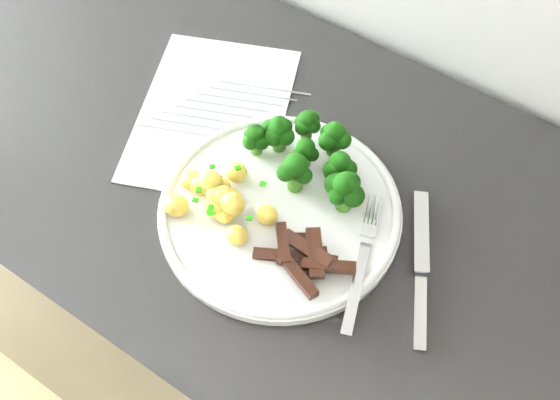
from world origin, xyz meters
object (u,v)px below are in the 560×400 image
(plate, at_px, (280,210))
(counter, at_px, (337,362))
(knife, at_px, (420,286))
(potatoes, at_px, (219,198))
(beef_strips, at_px, (304,258))
(broccoli, at_px, (312,155))
(recipe_paper, at_px, (213,113))
(fork, at_px, (361,267))

(plate, bearing_deg, counter, 18.96)
(knife, bearing_deg, potatoes, -170.75)
(counter, relative_size, knife, 12.02)
(potatoes, distance_m, beef_strips, 0.13)
(beef_strips, bearing_deg, broccoli, 119.09)
(counter, height_order, beef_strips, beef_strips)
(recipe_paper, relative_size, beef_strips, 2.81)
(broccoli, xyz_separation_m, potatoes, (-0.06, -0.11, -0.02))
(counter, xyz_separation_m, beef_strips, (-0.03, -0.08, 0.45))
(plate, relative_size, beef_strips, 2.53)
(counter, distance_m, plate, 0.45)
(plate, bearing_deg, fork, -8.21)
(recipe_paper, bearing_deg, counter, -10.86)
(potatoes, bearing_deg, counter, 23.84)
(counter, distance_m, recipe_paper, 0.51)
(recipe_paper, relative_size, plate, 1.11)
(plate, xyz_separation_m, fork, (0.12, -0.02, 0.01))
(plate, height_order, knife, knife)
(broccoli, bearing_deg, beef_strips, -60.91)
(recipe_paper, bearing_deg, plate, -26.48)
(counter, bearing_deg, recipe_paper, 169.14)
(counter, bearing_deg, knife, -17.12)
(beef_strips, relative_size, knife, 0.62)
(counter, xyz_separation_m, plate, (-0.10, -0.03, 0.44))
(broccoli, height_order, beef_strips, broccoli)
(recipe_paper, relative_size, broccoli, 1.84)
(potatoes, relative_size, beef_strips, 1.14)
(counter, bearing_deg, broccoli, 159.81)
(recipe_paper, xyz_separation_m, knife, (0.36, -0.08, 0.01))
(recipe_paper, height_order, plate, plate)
(plate, xyz_separation_m, broccoli, (0.00, 0.07, 0.04))
(plate, relative_size, broccoli, 1.66)
(broccoli, bearing_deg, recipe_paper, 174.72)
(plate, bearing_deg, knife, 1.16)
(counter, height_order, fork, fork)
(beef_strips, bearing_deg, counter, 68.13)
(recipe_paper, xyz_separation_m, beef_strips, (0.23, -0.13, 0.02))
(recipe_paper, relative_size, fork, 1.82)
(broccoli, relative_size, potatoes, 1.34)
(knife, bearing_deg, recipe_paper, 167.46)
(fork, distance_m, knife, 0.07)
(beef_strips, bearing_deg, recipe_paper, 150.80)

